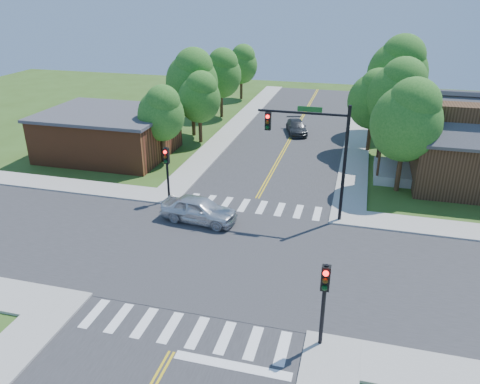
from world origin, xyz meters
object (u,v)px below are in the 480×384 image
(signal_pole_se, at_px, (324,291))
(car_dgrey, at_px, (297,128))
(car_silver, at_px, (199,210))
(signal_pole_nw, at_px, (167,164))
(signal_mast_ne, at_px, (317,144))

(signal_pole_se, bearing_deg, car_dgrey, 100.42)
(car_dgrey, bearing_deg, car_silver, -114.84)
(signal_pole_se, height_order, signal_pole_nw, same)
(signal_mast_ne, bearing_deg, signal_pole_se, -81.44)
(signal_mast_ne, height_order, car_dgrey, signal_mast_ne)
(signal_mast_ne, distance_m, car_silver, 8.05)
(signal_mast_ne, xyz_separation_m, signal_pole_nw, (-9.51, -0.01, -2.19))
(signal_pole_se, distance_m, car_dgrey, 29.52)
(signal_mast_ne, xyz_separation_m, signal_pole_se, (1.69, -11.21, -2.19))
(signal_mast_ne, bearing_deg, car_dgrey, 101.59)
(car_silver, height_order, car_dgrey, car_silver)
(car_silver, distance_m, car_dgrey, 20.22)
(signal_pole_nw, height_order, car_dgrey, signal_pole_nw)
(signal_mast_ne, relative_size, car_dgrey, 1.59)
(signal_pole_se, bearing_deg, signal_mast_ne, 98.56)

